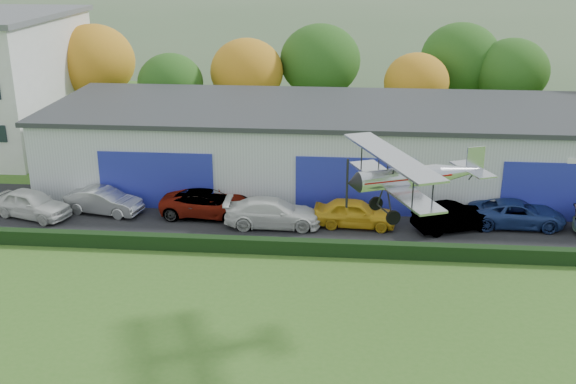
# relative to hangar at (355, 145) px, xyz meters

# --- Properties ---
(apron) EXTENTS (48.00, 9.00, 0.05)m
(apron) POSITION_rel_hangar_xyz_m (-2.00, -6.98, -2.63)
(apron) COLOR black
(apron) RESTS_ON ground
(hedge) EXTENTS (46.00, 0.60, 0.80)m
(hedge) POSITION_rel_hangar_xyz_m (-2.00, -11.78, -2.26)
(hedge) COLOR black
(hedge) RESTS_ON ground
(hangar) EXTENTS (40.60, 12.60, 5.30)m
(hangar) POSITION_rel_hangar_xyz_m (0.00, 0.00, 0.00)
(hangar) COLOR #B2B7BC
(hangar) RESTS_ON ground
(tree_belt) EXTENTS (75.70, 13.22, 10.12)m
(tree_belt) POSITION_rel_hangar_xyz_m (-4.15, 12.64, 2.95)
(tree_belt) COLOR #3D2614
(tree_belt) RESTS_ON ground
(distant_hills) EXTENTS (430.00, 196.00, 56.00)m
(distant_hills) POSITION_rel_hangar_xyz_m (-9.38, 112.02, -15.70)
(distant_hills) COLOR #4C6642
(distant_hills) RESTS_ON ground
(car_0) EXTENTS (5.25, 3.41, 1.66)m
(car_0) POSITION_rel_hangar_xyz_m (-19.03, -8.08, -1.78)
(car_0) COLOR silver
(car_0) RESTS_ON apron
(car_1) EXTENTS (4.90, 2.54, 1.54)m
(car_1) POSITION_rel_hangar_xyz_m (-14.98, -7.12, -1.84)
(car_1) COLOR silver
(car_1) RESTS_ON apron
(car_2) EXTENTS (5.73, 2.83, 1.56)m
(car_2) POSITION_rel_hangar_xyz_m (-8.63, -7.05, -1.83)
(car_2) COLOR gray
(car_2) RESTS_ON apron
(car_3) EXTENTS (5.60, 2.39, 1.61)m
(car_3) POSITION_rel_hangar_xyz_m (-4.64, -8.20, -1.80)
(car_3) COLOR silver
(car_3) RESTS_ON apron
(car_4) EXTENTS (4.82, 2.17, 1.61)m
(car_4) POSITION_rel_hangar_xyz_m (0.05, -7.81, -1.80)
(car_4) COLOR gold
(car_4) RESTS_ON apron
(car_5) EXTENTS (5.00, 3.21, 1.56)m
(car_5) POSITION_rel_hangar_xyz_m (5.66, -7.89, -1.83)
(car_5) COLOR gray
(car_5) RESTS_ON apron
(car_6) EXTENTS (5.40, 2.50, 1.50)m
(car_6) POSITION_rel_hangar_xyz_m (9.32, -6.96, -1.86)
(car_6) COLOR navy
(car_6) RESTS_ON apron
(biplane) EXTENTS (6.33, 7.05, 2.68)m
(biplane) POSITION_rel_hangar_xyz_m (2.11, -17.43, 3.76)
(biplane) COLOR silver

